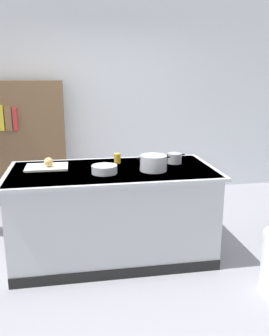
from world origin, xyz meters
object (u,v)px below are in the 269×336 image
(juice_cup, at_px, (117,158))
(sauce_pan, at_px, (174,158))
(onion, at_px, (49,162))
(stock_pot, at_px, (153,163))
(mixing_bowl, at_px, (104,169))
(bookshelf, at_px, (25,143))

(juice_cup, bearing_deg, sauce_pan, -9.96)
(onion, distance_m, juice_cup, 0.68)
(stock_pot, relative_size, sauce_pan, 1.51)
(mixing_bowl, height_order, juice_cup, juice_cup)
(sauce_pan, bearing_deg, stock_pot, -138.81)
(stock_pot, distance_m, juice_cup, 0.45)
(stock_pot, bearing_deg, mixing_bowl, -177.51)
(mixing_bowl, relative_size, bookshelf, 0.14)
(sauce_pan, xyz_separation_m, mixing_bowl, (-0.73, -0.26, -0.01))
(bookshelf, bearing_deg, stock_pot, -53.59)
(sauce_pan, xyz_separation_m, juice_cup, (-0.57, 0.10, -0.00))
(stock_pot, xyz_separation_m, bookshelf, (-1.40, 1.90, -0.12))
(onion, height_order, mixing_bowl, onion)
(mixing_bowl, distance_m, bookshelf, 2.14)
(juice_cup, relative_size, bookshelf, 0.06)
(stock_pot, distance_m, mixing_bowl, 0.46)
(onion, relative_size, mixing_bowl, 0.38)
(stock_pot, bearing_deg, sauce_pan, 41.19)
(onion, xyz_separation_m, sauce_pan, (1.25, 0.01, -0.01))
(stock_pot, xyz_separation_m, sauce_pan, (0.27, 0.24, -0.02))
(sauce_pan, height_order, juice_cup, sauce_pan)
(onion, bearing_deg, juice_cup, 9.16)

